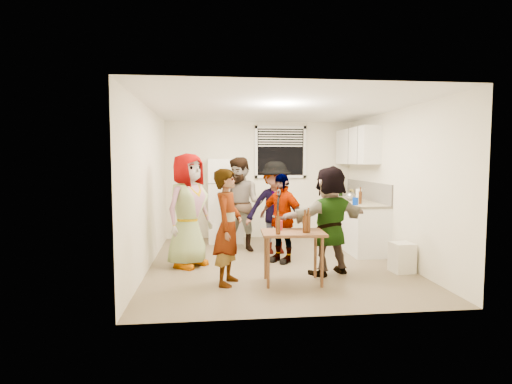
{
  "coord_description": "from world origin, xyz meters",
  "views": [
    {
      "loc": [
        -1.01,
        -6.31,
        1.67
      ],
      "look_at": [
        -0.3,
        0.21,
        1.15
      ],
      "focal_mm": 28.0,
      "sensor_mm": 36.0,
      "label": 1
    }
  ],
  "objects": [
    {
      "name": "refrigerator",
      "position": [
        -0.75,
        1.88,
        0.85
      ],
      "size": [
        0.7,
        0.7,
        1.7
      ],
      "primitive_type": "cube",
      "color": "white",
      "rests_on": "ground"
    },
    {
      "name": "guest_back_left",
      "position": [
        -0.49,
        0.96,
        0.0
      ],
      "size": [
        1.53,
        1.92,
        0.66
      ],
      "primitive_type": "imported",
      "rotation": [
        0.0,
        0.0,
        -0.46
      ],
      "color": "brown",
      "rests_on": "ground"
    },
    {
      "name": "trash_bin",
      "position": [
        1.8,
        -0.72,
        0.25
      ],
      "size": [
        0.33,
        0.33,
        0.44
      ],
      "primitive_type": "cube",
      "rotation": [
        0.0,
        0.0,
        0.09
      ],
      "color": "white",
      "rests_on": "ground"
    },
    {
      "name": "red_cup",
      "position": [
        -0.1,
        -0.92,
        0.71
      ],
      "size": [
        0.1,
        0.1,
        0.13
      ],
      "primitive_type": "cylinder",
      "color": "red",
      "rests_on": "serving_table"
    },
    {
      "name": "guest_stripe",
      "position": [
        -0.81,
        -1.01,
        0.0
      ],
      "size": [
        1.66,
        1.02,
        0.37
      ],
      "primitive_type": "imported",
      "rotation": [
        0.0,
        0.0,
        1.26
      ],
      "color": "#141933",
      "rests_on": "ground"
    },
    {
      "name": "guest_black",
      "position": [
        0.11,
        0.08,
        0.0
      ],
      "size": [
        1.63,
        1.63,
        0.35
      ],
      "primitive_type": "imported",
      "rotation": [
        0.0,
        0.0,
        -0.78
      ],
      "color": "black",
      "rests_on": "ground"
    },
    {
      "name": "guest_orange",
      "position": [
        0.69,
        -0.68,
        0.0
      ],
      "size": [
        1.96,
        2.03,
        0.47
      ],
      "primitive_type": "imported",
      "rotation": [
        0.0,
        0.0,
        3.52
      ],
      "color": "#D98957",
      "rests_on": "ground"
    },
    {
      "name": "beer_bottle_table",
      "position": [
        0.3,
        -0.98,
        0.71
      ],
      "size": [
        0.06,
        0.06,
        0.23
      ],
      "primitive_type": "cylinder",
      "color": "#47230C",
      "rests_on": "serving_table"
    },
    {
      "name": "picture_frame",
      "position": [
        1.92,
        1.8,
        0.98
      ],
      "size": [
        0.02,
        0.19,
        0.16
      ],
      "primitive_type": "cube",
      "color": "gold",
      "rests_on": "countertop"
    },
    {
      "name": "blue_cup",
      "position": [
        1.44,
        0.31,
        0.9
      ],
      "size": [
        0.1,
        0.1,
        0.13
      ],
      "primitive_type": "cylinder",
      "color": "#032BA9",
      "rests_on": "countertop"
    },
    {
      "name": "counter_lower",
      "position": [
        1.7,
        1.15,
        0.43
      ],
      "size": [
        0.6,
        2.2,
        0.86
      ],
      "primitive_type": "cube",
      "color": "white",
      "rests_on": "ground"
    },
    {
      "name": "serving_table",
      "position": [
        0.07,
        -1.06,
        0.0
      ],
      "size": [
        0.87,
        0.6,
        0.71
      ],
      "primitive_type": null,
      "rotation": [
        0.0,
        0.0,
        -0.05
      ],
      "color": "brown",
      "rests_on": "ground"
    },
    {
      "name": "window",
      "position": [
        0.45,
        2.21,
        1.85
      ],
      "size": [
        1.12,
        0.1,
        1.06
      ],
      "primitive_type": null,
      "color": "white",
      "rests_on": "room"
    },
    {
      "name": "guest_grey",
      "position": [
        -1.39,
        -0.03,
        0.0
      ],
      "size": [
        1.92,
        1.82,
        0.57
      ],
      "primitive_type": "imported",
      "rotation": [
        0.0,
        0.0,
        0.86
      ],
      "color": "gray",
      "rests_on": "ground"
    },
    {
      "name": "kettle",
      "position": [
        1.65,
        1.15,
        0.9
      ],
      "size": [
        0.29,
        0.27,
        0.2
      ],
      "primitive_type": null,
      "rotation": [
        0.0,
        0.0,
        0.39
      ],
      "color": "silver",
      "rests_on": "countertop"
    },
    {
      "name": "wine_bottle",
      "position": [
        1.75,
        2.05,
        0.9
      ],
      "size": [
        0.08,
        0.08,
        0.33
      ],
      "primitive_type": "cylinder",
      "color": "black",
      "rests_on": "countertop"
    },
    {
      "name": "beer_bottle_counter",
      "position": [
        1.6,
        0.5,
        0.9
      ],
      "size": [
        0.06,
        0.06,
        0.22
      ],
      "primitive_type": "cylinder",
      "color": "#47230C",
      "rests_on": "countertop"
    },
    {
      "name": "paper_towel",
      "position": [
        1.68,
        0.79,
        0.9
      ],
      "size": [
        0.11,
        0.11,
        0.24
      ],
      "primitive_type": "cylinder",
      "color": "white",
      "rests_on": "countertop"
    },
    {
      "name": "backsplash",
      "position": [
        1.99,
        1.15,
        1.08
      ],
      "size": [
        0.03,
        2.2,
        0.36
      ],
      "primitive_type": "cube",
      "color": "#A29D96",
      "rests_on": "countertop"
    },
    {
      "name": "countertop",
      "position": [
        1.7,
        1.15,
        0.88
      ],
      "size": [
        0.64,
        2.22,
        0.04
      ],
      "primitive_type": "cube",
      "color": "#C0B698",
      "rests_on": "counter_lower"
    },
    {
      "name": "guest_back_right",
      "position": [
        0.1,
        0.71,
        0.0
      ],
      "size": [
        1.11,
        1.68,
        0.61
      ],
      "primitive_type": "imported",
      "rotation": [
        0.0,
        0.0,
        0.02
      ],
      "color": "#414147",
      "rests_on": "ground"
    },
    {
      "name": "room",
      "position": [
        0.0,
        0.0,
        0.0
      ],
      "size": [
        4.0,
        4.5,
        2.5
      ],
      "primitive_type": null,
      "color": "white",
      "rests_on": "ground"
    },
    {
      "name": "upper_cabinets",
      "position": [
        1.83,
        1.35,
        1.95
      ],
      "size": [
        0.34,
        1.6,
        0.7
      ],
      "primitive_type": "cube",
      "color": "white",
      "rests_on": "room"
    }
  ]
}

